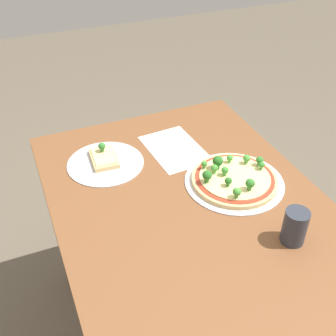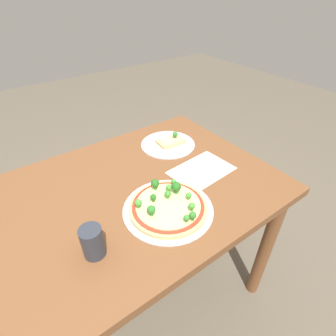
{
  "view_description": "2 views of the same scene",
  "coord_description": "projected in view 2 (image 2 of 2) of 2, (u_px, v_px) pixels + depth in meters",
  "views": [
    {
      "loc": [
        0.84,
        -0.43,
        1.63
      ],
      "look_at": [
        -0.2,
        -0.01,
        0.79
      ],
      "focal_mm": 45.0,
      "sensor_mm": 36.0,
      "label": 1
    },
    {
      "loc": [
        0.32,
        0.71,
        1.44
      ],
      "look_at": [
        -0.2,
        -0.01,
        0.79
      ],
      "focal_mm": 28.0,
      "sensor_mm": 36.0,
      "label": 2
    }
  ],
  "objects": [
    {
      "name": "paper_menu",
      "position": [
        202.0,
        170.0,
        1.12
      ],
      "size": [
        0.27,
        0.2,
        0.0
      ],
      "primitive_type": "cube",
      "rotation": [
        0.0,
        0.0,
        0.08
      ],
      "color": "white",
      "rests_on": "dining_table"
    },
    {
      "name": "pizza_tray_slice",
      "position": [
        169.0,
        143.0,
        1.29
      ],
      "size": [
        0.26,
        0.26,
        0.06
      ],
      "color": "silver",
      "rests_on": "dining_table"
    },
    {
      "name": "pizza_tray_whole",
      "position": [
        168.0,
        206.0,
        0.93
      ],
      "size": [
        0.32,
        0.32,
        0.07
      ],
      "color": "silver",
      "rests_on": "dining_table"
    },
    {
      "name": "ground_plane",
      "position": [
        141.0,
        293.0,
        1.47
      ],
      "size": [
        8.0,
        8.0,
        0.0
      ],
      "primitive_type": "plane",
      "color": "brown"
    },
    {
      "name": "dining_table",
      "position": [
        131.0,
        210.0,
        1.08
      ],
      "size": [
        1.18,
        0.82,
        0.77
      ],
      "color": "brown",
      "rests_on": "ground_plane"
    },
    {
      "name": "drinking_cup",
      "position": [
        93.0,
        242.0,
        0.76
      ],
      "size": [
        0.07,
        0.07,
        0.11
      ],
      "primitive_type": "cylinder",
      "color": "#2D333D",
      "rests_on": "dining_table"
    }
  ]
}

